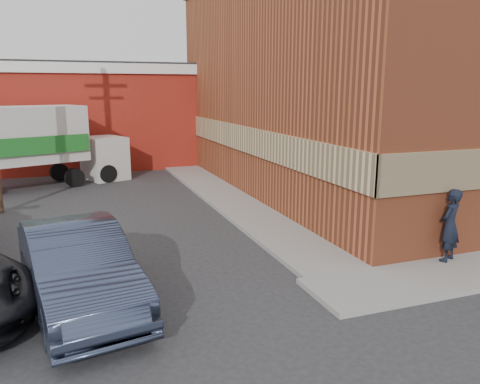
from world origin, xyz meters
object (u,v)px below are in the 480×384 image
object	(u,v)px
warehouse	(50,115)
man	(450,225)
brick_building	(390,79)
box_truck	(33,141)
sedan	(77,267)

from	to	relation	value
warehouse	man	distance (m)	22.42
brick_building	man	bearing A→B (deg)	-118.55
man	box_truck	bearing A→B (deg)	-80.09
brick_building	warehouse	bearing A→B (deg)	142.80
man	sedan	xyz separation A→B (m)	(-8.51, 0.75, -0.20)
brick_building	box_truck	size ratio (longest dim) A/B	2.46
brick_building	warehouse	world-z (taller)	brick_building
man	box_truck	size ratio (longest dim) A/B	0.24
sedan	brick_building	bearing A→B (deg)	22.28
brick_building	sedan	xyz separation A→B (m)	(-13.55, -8.50, -3.87)
brick_building	warehouse	distance (m)	18.30
brick_building	man	distance (m)	11.15
man	sedan	bearing A→B (deg)	-31.67
warehouse	box_truck	size ratio (longest dim) A/B	2.20
brick_building	sedan	size ratio (longest dim) A/B	3.68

